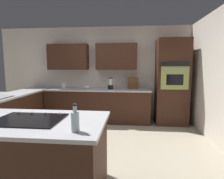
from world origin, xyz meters
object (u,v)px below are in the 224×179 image
object	(u,v)px
wall_oven	(172,82)
second_bottle	(75,121)
mixing_bowl	(87,87)
blender	(110,84)
spice_rack	(133,83)
cooktop	(29,119)
kettle	(64,86)

from	to	relation	value
wall_oven	second_bottle	xyz separation A→B (m)	(1.58, 3.26, -0.10)
mixing_bowl	second_bottle	bearing A→B (deg)	101.64
blender	mixing_bowl	bearing A→B (deg)	0.00
blender	mixing_bowl	world-z (taller)	blender
blender	spice_rack	size ratio (longest dim) A/B	0.98
cooktop	mixing_bowl	bearing A→B (deg)	-89.43
wall_oven	mixing_bowl	distance (m)	2.26
kettle	second_bottle	xyz separation A→B (m)	(-1.32, 3.26, 0.02)
cooktop	kettle	world-z (taller)	kettle
blender	second_bottle	distance (m)	3.26
mixing_bowl	second_bottle	xyz separation A→B (m)	(-0.67, 3.26, 0.06)
blender	second_bottle	world-z (taller)	blender
second_bottle	wall_oven	bearing A→B (deg)	-115.88
spice_rack	mixing_bowl	bearing A→B (deg)	3.78
mixing_bowl	cooktop	bearing A→B (deg)	90.57
blender	kettle	size ratio (longest dim) A/B	1.93
cooktop	second_bottle	xyz separation A→B (m)	(-0.64, 0.31, 0.10)
second_bottle	kettle	bearing A→B (deg)	-67.93
cooktop	mixing_bowl	xyz separation A→B (m)	(0.03, -2.94, 0.04)
wall_oven	second_bottle	distance (m)	3.62
cooktop	blender	world-z (taller)	blender
cooktop	mixing_bowl	size ratio (longest dim) A/B	4.62
cooktop	second_bottle	size ratio (longest dim) A/B	2.86
kettle	second_bottle	bearing A→B (deg)	112.07
wall_oven	mixing_bowl	world-z (taller)	wall_oven
wall_oven	second_bottle	world-z (taller)	wall_oven
mixing_bowl	second_bottle	size ratio (longest dim) A/B	0.62
wall_oven	second_bottle	size ratio (longest dim) A/B	8.29
spice_rack	second_bottle	bearing A→B (deg)	80.16
mixing_bowl	kettle	size ratio (longest dim) A/B	1.03
wall_oven	kettle	bearing A→B (deg)	-0.03
spice_rack	kettle	bearing A→B (deg)	2.49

